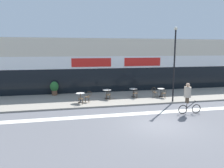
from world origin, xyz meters
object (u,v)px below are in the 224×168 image
object	(u,v)px
lamp_post	(174,60)
bistro_table_0	(80,96)
cafe_chair_1_near	(108,94)
cyclist_0	(188,95)
bistro_table_1	(107,92)
cafe_chair_2_near	(135,92)
planter_pot	(54,88)
bistro_table_3	(161,91)
cafe_chair_3_side	(155,91)
cafe_chair_0_side	(88,96)
bistro_table_2	(133,91)
cafe_chair_3_near	(164,92)
cafe_chair_0_near	(81,98)

from	to	relation	value
lamp_post	bistro_table_0	bearing A→B (deg)	170.42
cafe_chair_1_near	lamp_post	world-z (taller)	lamp_post
bistro_table_0	cyclist_0	distance (m)	8.24
cafe_chair_1_near	bistro_table_1	bearing A→B (deg)	-0.61
cafe_chair_2_near	lamp_post	size ratio (longest dim) A/B	0.15
planter_pot	bistro_table_1	bearing A→B (deg)	-28.38
bistro_table_0	cyclist_0	world-z (taller)	cyclist_0
bistro_table_3	cafe_chair_1_near	size ratio (longest dim) A/B	0.84
bistro_table_1	planter_pot	world-z (taller)	planter_pot
bistro_table_1	planter_pot	size ratio (longest dim) A/B	0.60
cafe_chair_3_side	cyclist_0	bearing A→B (deg)	-92.88
cafe_chair_0_side	cafe_chair_2_near	bearing A→B (deg)	-171.43
bistro_table_2	lamp_post	bearing A→B (deg)	-42.91
cafe_chair_0_side	lamp_post	xyz separation A→B (m)	(6.88, -1.27, 2.91)
bistro_table_0	lamp_post	world-z (taller)	lamp_post
cafe_chair_1_near	cafe_chair_2_near	xyz separation A→B (m)	(2.48, 0.19, 0.00)
bistro_table_0	cafe_chair_3_near	bearing A→B (deg)	0.12
bistro_table_3	planter_pot	size ratio (longest dim) A/B	0.58
bistro_table_3	cafe_chair_1_near	xyz separation A→B (m)	(-4.94, -0.27, -0.02)
bistro_table_2	lamp_post	size ratio (longest dim) A/B	0.12
cyclist_0	cafe_chair_3_side	bearing A→B (deg)	95.38
cafe_chair_3_near	cafe_chair_3_side	xyz separation A→B (m)	(-0.62, 0.62, 0.00)
bistro_table_1	bistro_table_3	bearing A→B (deg)	-4.09
cafe_chair_0_side	lamp_post	world-z (taller)	lamp_post
bistro_table_0	bistro_table_2	world-z (taller)	bistro_table_0
bistro_table_2	cafe_chair_3_side	size ratio (longest dim) A/B	0.83
cafe_chair_3_side	cafe_chair_1_near	bearing A→B (deg)	177.70
bistro_table_2	bistro_table_3	xyz separation A→B (m)	(2.46, -0.54, -0.00)
bistro_table_1	cafe_chair_1_near	distance (m)	0.63
cafe_chair_0_near	lamp_post	world-z (taller)	lamp_post
cafe_chair_3_near	lamp_post	xyz separation A→B (m)	(0.19, -1.28, 2.91)
bistro_table_3	cafe_chair_3_side	world-z (taller)	cafe_chair_3_side
bistro_table_0	cafe_chair_0_near	xyz separation A→B (m)	(-0.01, -0.62, -0.04)
cyclist_0	planter_pot	bearing A→B (deg)	141.86
planter_pot	lamp_post	world-z (taller)	lamp_post
cafe_chair_2_near	planter_pot	world-z (taller)	planter_pot
cafe_chair_2_near	cyclist_0	world-z (taller)	cyclist_0
bistro_table_1	cafe_chair_1_near	bearing A→B (deg)	-89.92
bistro_table_1	cafe_chair_3_near	xyz separation A→B (m)	(4.93, -0.98, -0.04)
bistro_table_2	cafe_chair_1_near	distance (m)	2.61
bistro_table_2	cafe_chair_0_side	world-z (taller)	cafe_chair_0_side
bistro_table_0	bistro_table_3	size ratio (longest dim) A/B	1.03
cafe_chair_0_near	cafe_chair_1_near	distance (m)	2.60
bistro_table_2	cafe_chair_3_near	bearing A→B (deg)	-25.44
bistro_table_2	lamp_post	xyz separation A→B (m)	(2.63, -2.45, 2.89)
bistro_table_3	cyclist_0	distance (m)	5.05
bistro_table_0	planter_pot	world-z (taller)	planter_pot
bistro_table_0	cafe_chair_1_near	xyz separation A→B (m)	(2.39, 0.37, -0.04)
bistro_table_2	planter_pot	xyz separation A→B (m)	(-7.03, 2.27, 0.19)
bistro_table_2	cafe_chair_1_near	xyz separation A→B (m)	(-2.48, -0.81, -0.02)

